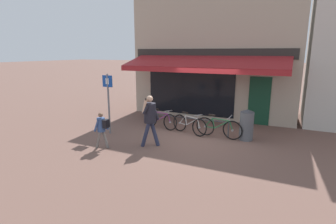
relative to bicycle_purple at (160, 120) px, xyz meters
The scene contains 10 objects.
ground_plane 1.91m from the bicycle_purple, 20.04° to the right, with size 160.00×160.00×0.00m, color brown.
shop_front 4.87m from the bicycle_purple, 71.50° to the left, with size 7.84×4.83×6.16m.
bike_rack_rail 1.26m from the bicycle_purple, ahead, with size 3.29×0.04×0.57m.
bicycle_purple is the anchor object (origin of this frame).
bicycle_silver 1.38m from the bicycle_purple, ahead, with size 1.62×0.66×0.83m.
bicycle_green 2.54m from the bicycle_purple, ahead, with size 1.78×0.52×0.88m.
pedestrian_adult 2.29m from the bicycle_purple, 71.92° to the right, with size 0.59×0.71×1.76m.
pedestrian_child 3.02m from the bicycle_purple, 102.54° to the right, with size 0.48×0.44×1.22m.
litter_bin 3.51m from the bicycle_purple, ahead, with size 0.50×0.50×1.14m.
parking_sign 2.35m from the bicycle_purple, 134.45° to the right, with size 0.44×0.07×2.33m.
Camera 1 is at (3.07, -8.81, 3.13)m, focal length 28.00 mm.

